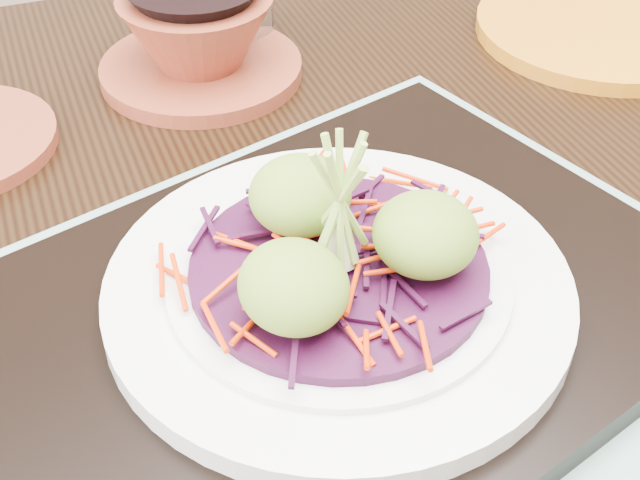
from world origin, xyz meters
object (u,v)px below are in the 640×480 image
serving_tray (338,309)px  terracotta_bowl_set (199,42)px  yellow_plate (601,28)px  dining_table (339,353)px  white_plate (338,287)px

serving_tray → terracotta_bowl_set: bearing=72.7°
terracotta_bowl_set → yellow_plate: size_ratio=1.03×
dining_table → white_plate: white_plate is taller
serving_tray → white_plate: 0.02m
terracotta_bowl_set → yellow_plate: 0.35m
dining_table → terracotta_bowl_set: size_ratio=6.27×
terracotta_bowl_set → white_plate: bearing=-100.1°
white_plate → yellow_plate: size_ratio=1.18×
serving_tray → yellow_plate: (0.39, 0.19, -0.01)m
dining_table → yellow_plate: yellow_plate is taller
serving_tray → white_plate: white_plate is taller
dining_table → serving_tray: (-0.04, -0.06, 0.12)m
dining_table → yellow_plate: (0.35, 0.13, 0.11)m
dining_table → serving_tray: bearing=-113.5°
white_plate → yellow_plate: white_plate is taller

